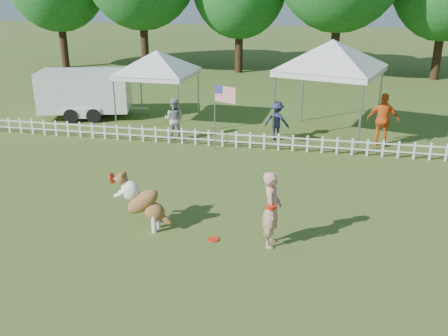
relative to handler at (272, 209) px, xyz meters
name	(u,v)px	position (x,y,z in m)	size (l,w,h in m)	color
ground	(190,242)	(-1.81, -0.29, -0.87)	(120.00, 120.00, 0.00)	#35591C
picket_fence	(243,140)	(-1.81, 6.71, -0.57)	(22.00, 0.08, 0.60)	silver
handler	(272,209)	(0.00, 0.00, 0.00)	(0.64, 0.42, 1.75)	tan
dog	(143,202)	(-3.04, 0.16, -0.18)	(1.35, 0.45, 1.39)	brown
frisbee_on_turf	(214,239)	(-1.30, -0.06, -0.86)	(0.26, 0.26, 0.02)	red
canopy_tent_left	(158,89)	(-5.75, 9.16, 0.60)	(2.85, 2.85, 2.94)	silver
canopy_tent_right	(329,90)	(1.06, 8.93, 0.89)	(3.41, 3.41, 3.52)	silver
cargo_trailer	(85,94)	(-9.20, 9.57, 0.15)	(4.66, 2.05, 2.05)	white
flag_pole	(215,117)	(-2.75, 6.37, 0.29)	(0.90, 0.09, 2.33)	gray
spectator_a	(174,119)	(-4.49, 7.22, -0.10)	(0.76, 0.59, 1.56)	#97989C
spectator_b	(277,121)	(-0.77, 7.97, -0.15)	(0.94, 0.54, 1.45)	navy
spectator_c	(383,120)	(2.99, 8.03, 0.08)	(1.12, 0.46, 1.90)	orange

